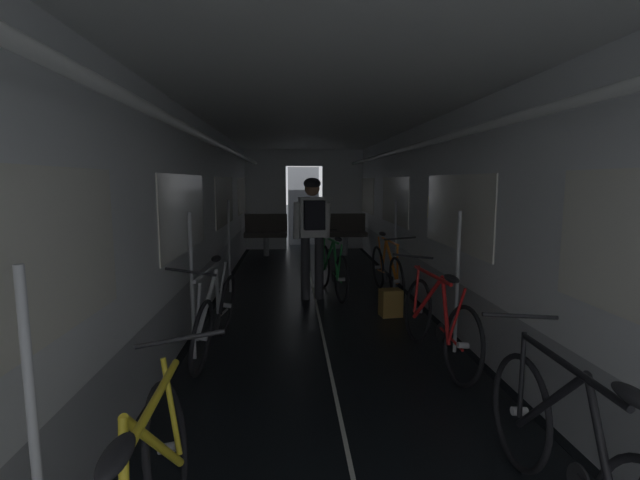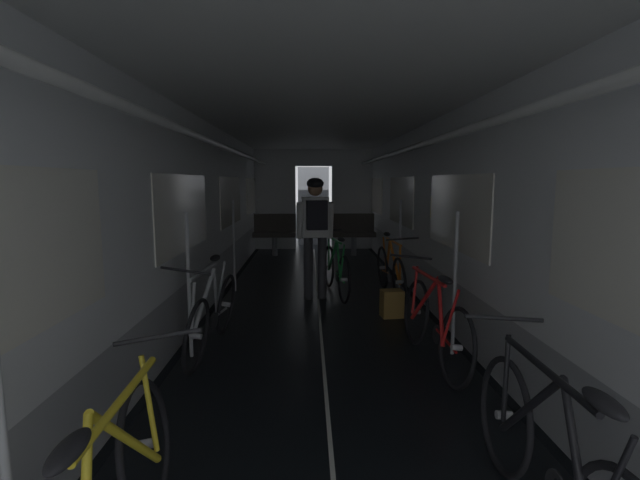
# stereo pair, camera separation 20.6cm
# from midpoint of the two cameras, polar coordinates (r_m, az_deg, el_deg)

# --- Properties ---
(train_car_shell) EXTENTS (3.14, 12.34, 2.57)m
(train_car_shell) POSITION_cam_midpoint_polar(r_m,az_deg,el_deg) (5.67, -1.36, 7.66)
(train_car_shell) COLOR black
(train_car_shell) RESTS_ON ground
(bench_seat_far_left) EXTENTS (0.98, 0.51, 0.95)m
(bench_seat_far_left) POSITION_cam_midpoint_polar(r_m,az_deg,el_deg) (10.22, -7.47, 1.18)
(bench_seat_far_left) COLOR gray
(bench_seat_far_left) RESTS_ON ground
(bench_seat_far_right) EXTENTS (0.98, 0.51, 0.95)m
(bench_seat_far_right) POSITION_cam_midpoint_polar(r_m,az_deg,el_deg) (10.27, 2.61, 1.26)
(bench_seat_far_right) COLOR gray
(bench_seat_far_right) RESTS_ON ground
(bicycle_orange) EXTENTS (0.44, 1.69, 0.94)m
(bicycle_orange) POSITION_cam_midpoint_polar(r_m,az_deg,el_deg) (6.64, 7.61, -3.84)
(bicycle_orange) COLOR black
(bicycle_orange) RESTS_ON ground
(bicycle_black) EXTENTS (0.44, 1.69, 0.94)m
(bicycle_black) POSITION_cam_midpoint_polar(r_m,az_deg,el_deg) (2.60, 27.31, -23.40)
(bicycle_black) COLOR black
(bicycle_black) RESTS_ON ground
(bicycle_red) EXTENTS (0.47, 1.69, 0.95)m
(bicycle_red) POSITION_cam_midpoint_polar(r_m,az_deg,el_deg) (4.37, 13.41, -10.03)
(bicycle_red) COLOR black
(bicycle_red) RESTS_ON ground
(bicycle_silver) EXTENTS (0.46, 1.69, 0.96)m
(bicycle_silver) POSITION_cam_midpoint_polar(r_m,az_deg,el_deg) (4.59, -14.48, -9.20)
(bicycle_silver) COLOR black
(bicycle_silver) RESTS_ON ground
(person_cyclist_aisle) EXTENTS (0.55, 0.42, 1.73)m
(person_cyclist_aisle) POSITION_cam_midpoint_polar(r_m,az_deg,el_deg) (6.29, -1.90, 1.93)
(person_cyclist_aisle) COLOR #2D2D33
(person_cyclist_aisle) RESTS_ON ground
(bicycle_green_in_aisle) EXTENTS (0.48, 1.68, 0.94)m
(bicycle_green_in_aisle) POSITION_cam_midpoint_polar(r_m,az_deg,el_deg) (6.67, 0.70, -3.72)
(bicycle_green_in_aisle) COLOR black
(bicycle_green_in_aisle) RESTS_ON ground
(backpack_on_floor) EXTENTS (0.28, 0.23, 0.34)m
(backpack_on_floor) POSITION_cam_midpoint_polar(r_m,az_deg,el_deg) (5.71, 7.95, -7.92)
(backpack_on_floor) COLOR olive
(backpack_on_floor) RESTS_ON ground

